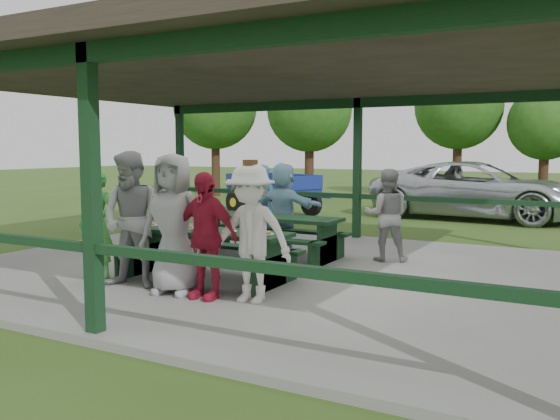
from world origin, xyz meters
The scene contains 20 objects.
ground centered at (0.00, 0.00, 0.00)m, with size 90.00×90.00×0.00m, color #33541A.
concrete_slab centered at (0.00, 0.00, 0.05)m, with size 10.00×8.00×0.10m, color slate.
pavilion_structure centered at (0.00, 0.00, 3.17)m, with size 10.60×8.60×3.24m.
picnic_table_near centered at (-0.42, -1.20, 0.58)m, with size 2.61×1.39×0.75m.
picnic_table_far centered at (-0.59, 0.80, 0.58)m, with size 2.81×1.39×0.75m.
table_setting centered at (-0.36, -1.16, 0.88)m, with size 2.28×0.45×0.10m.
contestant_green centered at (-1.76, -2.03, 0.92)m, with size 0.60×0.39×1.65m, color green.
contestant_grey_left centered at (-1.04, -2.06, 1.05)m, with size 0.93×0.72×1.90m, color #98989A.
contestant_grey_mid centered at (-0.31, -2.08, 1.04)m, with size 0.92×0.60×1.88m, color #949396.
contestant_red centered at (0.19, -2.09, 0.92)m, with size 0.96×0.40×1.65m, color #B11B37.
contestant_white_fedora centered at (0.81, -1.96, 0.98)m, with size 1.17×0.73×1.80m.
spectator_lblue centered at (-0.61, 1.55, 0.94)m, with size 1.55×0.49×1.67m, color #87B6D1.
spectator_blue centered at (-1.36, 2.11, 0.91)m, with size 0.59×0.39×1.62m, color teal.
spectator_grey centered at (1.43, 1.52, 0.90)m, with size 0.77×0.60×1.59m, color gray.
pickup_truck centered at (1.51, 9.45, 0.83)m, with size 2.75×5.96×1.66m, color silver.
farm_trailer centered at (-4.11, 7.42, 0.67)m, with size 3.85×2.44×1.35m.
tree_far_left centered at (-5.55, 12.93, 3.53)m, with size 3.34×3.34×5.22m.
tree_left centered at (-0.59, 16.54, 3.72)m, with size 3.52×3.52×5.50m.
tree_mid centered at (2.68, 16.46, 2.96)m, with size 2.81×2.81×4.39m.
tree_edge_left centered at (-9.87, 12.69, 3.73)m, with size 3.53×3.53×5.51m.
Camera 1 is at (4.66, -8.25, 2.05)m, focal length 38.00 mm.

